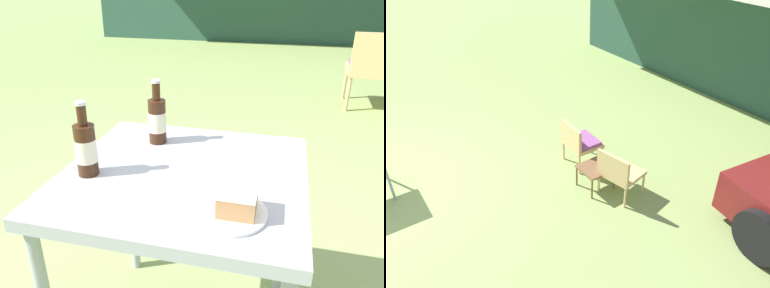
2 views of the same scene
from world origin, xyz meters
TOP-DOWN VIEW (x-y plane):
  - wicker_chair_cushioned at (1.20, 3.22)m, footprint 0.59×0.55m
  - wicker_chair_plain at (2.23, 3.20)m, footprint 0.66×0.62m
  - garden_side_table at (1.87, 3.04)m, footprint 0.46×0.48m

SIDE VIEW (x-z plane):
  - garden_side_table at x=1.87m, z-range 0.15..0.54m
  - wicker_chair_cushioned at x=1.20m, z-range 0.05..0.86m
  - wicker_chair_plain at x=2.23m, z-range 0.05..0.87m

